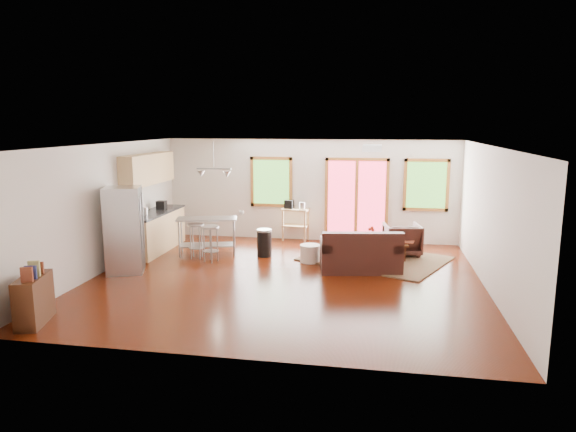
% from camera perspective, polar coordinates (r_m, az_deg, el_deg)
% --- Properties ---
extents(floor, '(7.50, 7.00, 0.02)m').
position_cam_1_polar(floor, '(10.12, -0.30, -7.06)').
color(floor, '#340E03').
rests_on(floor, ground).
extents(ceiling, '(7.50, 7.00, 0.02)m').
position_cam_1_polar(ceiling, '(9.66, -0.31, 7.94)').
color(ceiling, silver).
rests_on(ceiling, ground).
extents(back_wall, '(7.50, 0.02, 2.60)m').
position_cam_1_polar(back_wall, '(13.23, 2.43, 2.89)').
color(back_wall, beige).
rests_on(back_wall, ground).
extents(left_wall, '(0.02, 7.00, 2.60)m').
position_cam_1_polar(left_wall, '(11.10, -19.76, 0.84)').
color(left_wall, beige).
rests_on(left_wall, ground).
extents(right_wall, '(0.02, 7.00, 2.60)m').
position_cam_1_polar(right_wall, '(9.86, 21.73, -0.42)').
color(right_wall, beige).
rests_on(right_wall, ground).
extents(front_wall, '(7.50, 0.02, 2.60)m').
position_cam_1_polar(front_wall, '(6.46, -5.93, -5.11)').
color(front_wall, beige).
rests_on(front_wall, ground).
extents(window_left, '(1.10, 0.05, 1.30)m').
position_cam_1_polar(window_left, '(13.33, -1.86, 3.81)').
color(window_left, '#336322').
rests_on(window_left, back_wall).
extents(french_doors, '(1.60, 0.05, 2.10)m').
position_cam_1_polar(french_doors, '(13.11, 7.61, 1.85)').
color(french_doors, '#CC2D49').
rests_on(french_doors, back_wall).
extents(window_right, '(1.10, 0.05, 1.30)m').
position_cam_1_polar(window_right, '(13.09, 15.11, 3.34)').
color(window_right, '#336322').
rests_on(window_right, back_wall).
extents(rug, '(3.56, 3.24, 0.03)m').
position_cam_1_polar(rug, '(11.69, 9.63, -4.68)').
color(rug, '#495E3A').
rests_on(rug, floor).
extents(loveseat, '(1.75, 1.17, 0.87)m').
position_cam_1_polar(loveseat, '(10.70, 8.04, -4.23)').
color(loveseat, black).
rests_on(loveseat, floor).
extents(coffee_table, '(1.04, 0.68, 0.40)m').
position_cam_1_polar(coffee_table, '(11.62, 10.66, -3.15)').
color(coffee_table, '#34190B').
rests_on(coffee_table, floor).
extents(armchair, '(0.91, 0.87, 0.81)m').
position_cam_1_polar(armchair, '(12.08, 12.55, -2.38)').
color(armchair, black).
rests_on(armchair, floor).
extents(ottoman, '(0.67, 0.67, 0.41)m').
position_cam_1_polar(ottoman, '(12.06, 5.96, -3.20)').
color(ottoman, black).
rests_on(ottoman, floor).
extents(pouf, '(0.49, 0.49, 0.38)m').
position_cam_1_polar(pouf, '(11.27, 2.46, -4.17)').
color(pouf, silver).
rests_on(pouf, floor).
extents(vase, '(0.24, 0.25, 0.33)m').
position_cam_1_polar(vase, '(11.63, 9.22, -2.18)').
color(vase, silver).
rests_on(vase, coffee_table).
extents(book, '(0.24, 0.07, 0.32)m').
position_cam_1_polar(book, '(11.64, 12.69, -2.09)').
color(book, maroon).
rests_on(book, coffee_table).
extents(cabinets, '(0.64, 2.24, 2.30)m').
position_cam_1_polar(cabinets, '(12.53, -14.74, 0.41)').
color(cabinets, tan).
rests_on(cabinets, floor).
extents(refrigerator, '(0.89, 0.87, 1.75)m').
position_cam_1_polar(refrigerator, '(10.89, -17.71, -1.49)').
color(refrigerator, '#B7BABC').
rests_on(refrigerator, floor).
extents(island, '(1.45, 0.86, 0.86)m').
position_cam_1_polar(island, '(11.96, -8.98, -1.48)').
color(island, '#B7BABC').
rests_on(island, floor).
extents(cup, '(0.13, 0.12, 0.11)m').
position_cam_1_polar(cup, '(11.71, -5.21, 0.42)').
color(cup, silver).
rests_on(cup, island).
extents(bar_stool_a, '(0.41, 0.41, 0.79)m').
position_cam_1_polar(bar_stool_a, '(11.67, -10.19, -1.85)').
color(bar_stool_a, '#B7BABC').
rests_on(bar_stool_a, floor).
extents(bar_stool_b, '(0.49, 0.49, 0.80)m').
position_cam_1_polar(bar_stool_b, '(11.32, -8.61, -2.13)').
color(bar_stool_b, '#B7BABC').
rests_on(bar_stool_b, floor).
extents(trash_can, '(0.34, 0.34, 0.63)m').
position_cam_1_polar(trash_can, '(11.72, -2.65, -2.98)').
color(trash_can, black).
rests_on(trash_can, floor).
extents(kitchen_cart, '(0.73, 0.51, 1.05)m').
position_cam_1_polar(kitchen_cart, '(13.22, 0.76, 0.33)').
color(kitchen_cart, tan).
rests_on(kitchen_cart, floor).
extents(bookshelf, '(0.53, 0.89, 0.98)m').
position_cam_1_polar(bookshelf, '(8.75, -26.40, -8.27)').
color(bookshelf, '#34190B').
rests_on(bookshelf, floor).
extents(ceiling_flush, '(0.35, 0.35, 0.12)m').
position_cam_1_polar(ceiling_flush, '(10.11, 9.35, 7.45)').
color(ceiling_flush, white).
rests_on(ceiling_flush, ceiling).
extents(pendant_light, '(0.80, 0.18, 0.79)m').
position_cam_1_polar(pendant_light, '(11.63, -8.24, 4.72)').
color(pendant_light, gray).
rests_on(pendant_light, ceiling).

